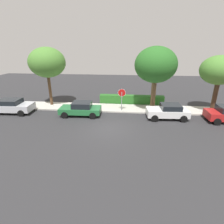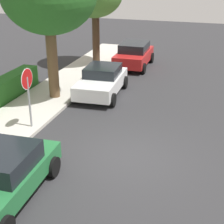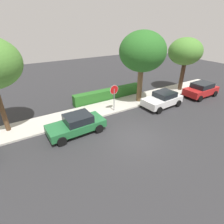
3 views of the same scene
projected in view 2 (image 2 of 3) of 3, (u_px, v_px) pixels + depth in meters
ground_plane at (128, 156)px, 11.71m from camera, size 60.00×60.00×0.00m
stop_sign at (28, 88)px, 12.88m from camera, size 0.81×0.08×2.49m
parked_car_green at (3, 176)px, 9.37m from camera, size 4.11×2.09×1.40m
parked_car_white at (102, 81)px, 16.86m from camera, size 3.97×2.19×1.42m
parked_car_red at (134, 55)px, 21.49m from camera, size 3.87×2.06×1.50m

